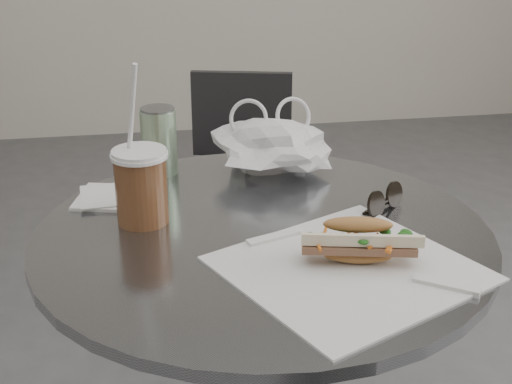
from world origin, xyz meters
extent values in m
cylinder|color=slate|center=(0.00, 0.20, 0.73)|extent=(0.76, 0.76, 0.02)
cylinder|color=#2E2E30|center=(0.08, 1.09, 0.01)|extent=(0.35, 0.35, 0.02)
cylinder|color=#2E2E30|center=(0.08, 1.09, 0.23)|extent=(0.06, 0.06, 0.47)
cylinder|color=#2E2E30|center=(0.08, 1.09, 0.47)|extent=(0.39, 0.39, 0.02)
cube|color=#2E2E30|center=(0.12, 1.27, 0.61)|extent=(0.31, 0.10, 0.27)
cube|color=white|center=(0.10, 0.05, 0.74)|extent=(0.44, 0.43, 0.00)
ellipsoid|color=#AE6F42|center=(0.12, 0.07, 0.75)|extent=(0.22, 0.11, 0.02)
cube|color=brown|center=(0.12, 0.07, 0.77)|extent=(0.18, 0.08, 0.01)
ellipsoid|color=#AE6F42|center=(0.12, 0.07, 0.80)|extent=(0.22, 0.12, 0.04)
cylinder|color=brown|center=(-0.19, 0.27, 0.80)|extent=(0.09, 0.09, 0.12)
cylinder|color=white|center=(-0.19, 0.27, 0.86)|extent=(0.10, 0.10, 0.01)
cylinder|color=white|center=(-0.20, 0.27, 0.91)|extent=(0.04, 0.06, 0.22)
cylinder|color=black|center=(0.20, 0.22, 0.76)|extent=(0.05, 0.04, 0.05)
cylinder|color=black|center=(0.25, 0.26, 0.76)|extent=(0.05, 0.04, 0.05)
cube|color=black|center=(0.22, 0.24, 0.76)|extent=(0.02, 0.01, 0.00)
cube|color=white|center=(-0.25, 0.37, 0.74)|extent=(0.14, 0.14, 0.01)
cube|color=white|center=(-0.25, 0.37, 0.75)|extent=(0.12, 0.12, 0.00)
cylinder|color=#65A560|center=(-0.16, 0.49, 0.80)|extent=(0.07, 0.07, 0.13)
cylinder|color=slate|center=(-0.16, 0.49, 0.87)|extent=(0.07, 0.07, 0.00)
camera|label=1|loc=(-0.18, -0.84, 1.26)|focal=50.00mm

